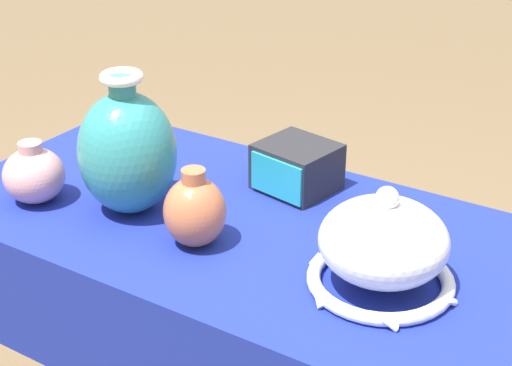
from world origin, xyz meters
The scene contains 6 objects.
display_table centered at (0.00, -0.02, 0.61)m, with size 1.17×0.58×0.70m.
vase_tall_bulbous centered at (-0.21, -0.08, 0.81)m, with size 0.18×0.18×0.27m.
vase_dome_bell centered at (0.29, -0.06, 0.76)m, with size 0.24×0.23×0.18m.
mosaic_tile_box centered at (0.01, 0.16, 0.74)m, with size 0.16×0.16×0.09m.
jar_round_terracotta centered at (-0.03, -0.11, 0.76)m, with size 0.11×0.11×0.14m.
jar_round_rose centered at (-0.39, -0.15, 0.75)m, with size 0.12×0.12×0.12m.
Camera 1 is at (0.67, -1.04, 1.39)m, focal length 55.00 mm.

